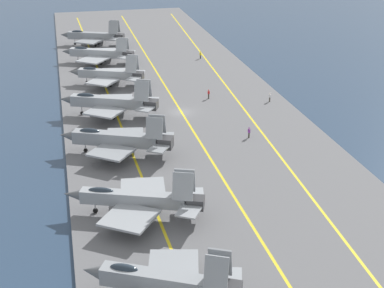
# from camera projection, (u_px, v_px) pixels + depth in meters

# --- Properties ---
(ground_plane) EXTENTS (2000.00, 2000.00, 0.00)m
(ground_plane) POSITION_uv_depth(u_px,v_px,m) (181.00, 114.00, 102.93)
(ground_plane) COLOR navy
(carrier_deck) EXTENTS (199.34, 40.71, 0.40)m
(carrier_deck) POSITION_uv_depth(u_px,v_px,m) (181.00, 113.00, 102.85)
(carrier_deck) COLOR slate
(carrier_deck) RESTS_ON ground
(deck_stripe_foul_line) EXTENTS (179.19, 9.35, 0.01)m
(deck_stripe_foul_line) POSITION_uv_depth(u_px,v_px,m) (243.00, 107.00, 105.07)
(deck_stripe_foul_line) COLOR yellow
(deck_stripe_foul_line) RESTS_ON carrier_deck
(deck_stripe_centerline) EXTENTS (179.40, 0.36, 0.01)m
(deck_stripe_centerline) POSITION_uv_depth(u_px,v_px,m) (181.00, 112.00, 102.77)
(deck_stripe_centerline) COLOR yellow
(deck_stripe_centerline) RESTS_ON carrier_deck
(deck_stripe_edge_line) EXTENTS (179.34, 5.38, 0.01)m
(deck_stripe_edge_line) POSITION_uv_depth(u_px,v_px,m) (118.00, 117.00, 100.46)
(deck_stripe_edge_line) COLOR yellow
(deck_stripe_edge_line) RESTS_ON carrier_deck
(parked_jet_second) EXTENTS (12.84, 15.16, 6.41)m
(parked_jet_second) POSITION_uv_depth(u_px,v_px,m) (163.00, 282.00, 54.00)
(parked_jet_second) COLOR gray
(parked_jet_second) RESTS_ON carrier_deck
(parked_jet_third) EXTENTS (13.56, 16.86, 6.32)m
(parked_jet_third) POSITION_uv_depth(u_px,v_px,m) (137.00, 199.00, 68.90)
(parked_jet_third) COLOR #93999E
(parked_jet_third) RESTS_ON carrier_deck
(parked_jet_fourth) EXTENTS (12.50, 16.95, 6.44)m
(parked_jet_fourth) POSITION_uv_depth(u_px,v_px,m) (117.00, 139.00, 85.15)
(parked_jet_fourth) COLOR gray
(parked_jet_fourth) RESTS_ON carrier_deck
(parked_jet_fifth) EXTENTS (12.40, 17.24, 6.80)m
(parked_jet_fifth) POSITION_uv_depth(u_px,v_px,m) (110.00, 102.00, 99.75)
(parked_jet_fifth) COLOR #93999E
(parked_jet_fifth) RESTS_ON carrier_deck
(parked_jet_sixth) EXTENTS (12.46, 15.20, 6.32)m
(parked_jet_sixth) POSITION_uv_depth(u_px,v_px,m) (108.00, 74.00, 116.33)
(parked_jet_sixth) COLOR #9EA3A8
(parked_jet_sixth) RESTS_ON carrier_deck
(parked_jet_seventh) EXTENTS (13.98, 16.71, 5.92)m
(parked_jet_seventh) POSITION_uv_depth(u_px,v_px,m) (99.00, 53.00, 131.50)
(parked_jet_seventh) COLOR #9EA3A8
(parked_jet_seventh) RESTS_ON carrier_deck
(parked_jet_eighth) EXTENTS (12.85, 16.47, 6.44)m
(parked_jet_eighth) POSITION_uv_depth(u_px,v_px,m) (93.00, 36.00, 146.75)
(parked_jet_eighth) COLOR gray
(parked_jet_eighth) RESTS_ON carrier_deck
(crew_red_vest) EXTENTS (0.36, 0.44, 1.76)m
(crew_red_vest) POSITION_uv_depth(u_px,v_px,m) (209.00, 94.00, 109.16)
(crew_red_vest) COLOR #383328
(crew_red_vest) RESTS_ON carrier_deck
(crew_purple_vest) EXTENTS (0.42, 0.32, 1.75)m
(crew_purple_vest) POSITION_uv_depth(u_px,v_px,m) (249.00, 132.00, 91.68)
(crew_purple_vest) COLOR #383328
(crew_purple_vest) RESTS_ON carrier_deck
(crew_white_vest) EXTENTS (0.46, 0.44, 1.72)m
(crew_white_vest) POSITION_uv_depth(u_px,v_px,m) (270.00, 97.00, 107.64)
(crew_white_vest) COLOR #4C473D
(crew_white_vest) RESTS_ON carrier_deck
(crew_yellow_vest) EXTENTS (0.44, 0.46, 1.74)m
(crew_yellow_vest) POSITION_uv_depth(u_px,v_px,m) (200.00, 55.00, 135.51)
(crew_yellow_vest) COLOR #232328
(crew_yellow_vest) RESTS_ON carrier_deck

